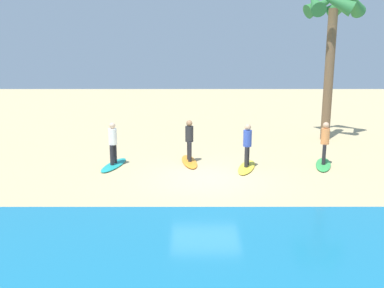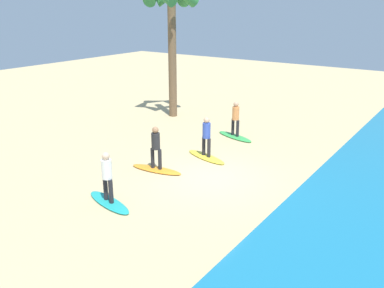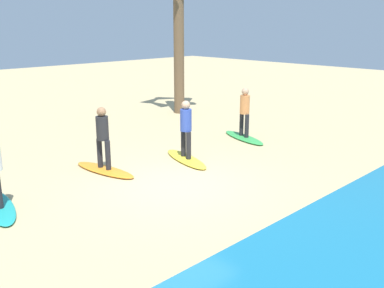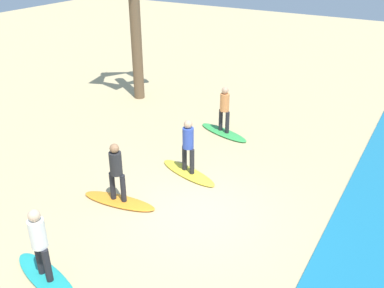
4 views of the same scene
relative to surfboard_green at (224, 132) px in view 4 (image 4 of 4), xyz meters
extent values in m
plane|color=tan|center=(4.66, 1.58, -0.04)|extent=(60.00, 60.00, 0.00)
ellipsoid|color=green|center=(0.00, 0.00, 0.00)|extent=(1.16, 2.17, 0.09)
cylinder|color=#232328|center=(0.05, 0.15, 0.43)|extent=(0.14, 0.14, 0.78)
cylinder|color=#232328|center=(-0.05, -0.15, 0.43)|extent=(0.14, 0.14, 0.78)
cylinder|color=#E58C4C|center=(0.00, 0.00, 1.14)|extent=(0.32, 0.32, 0.62)
sphere|color=tan|center=(0.00, 0.00, 1.56)|extent=(0.24, 0.24, 0.24)
ellipsoid|color=yellow|center=(3.05, 0.37, 0.00)|extent=(1.11, 2.17, 0.09)
cylinder|color=#232328|center=(3.10, 0.53, 0.43)|extent=(0.14, 0.14, 0.78)
cylinder|color=#232328|center=(3.01, 0.22, 0.43)|extent=(0.14, 0.14, 0.78)
cylinder|color=#334CAD|center=(3.05, 0.37, 1.14)|extent=(0.32, 0.32, 0.62)
sphere|color=tan|center=(3.05, 0.37, 1.56)|extent=(0.24, 0.24, 0.24)
ellipsoid|color=orange|center=(5.26, -0.44, 0.00)|extent=(0.85, 2.16, 0.09)
cylinder|color=#232328|center=(5.23, -0.28, 0.43)|extent=(0.14, 0.14, 0.78)
cylinder|color=#232328|center=(5.28, -0.60, 0.43)|extent=(0.14, 0.14, 0.78)
cylinder|color=#262628|center=(5.26, -0.44, 1.14)|extent=(0.32, 0.32, 0.62)
sphere|color=#9E704C|center=(5.26, -0.44, 1.56)|extent=(0.24, 0.24, 0.24)
ellipsoid|color=teal|center=(8.21, 0.06, 0.00)|extent=(1.02, 2.17, 0.09)
cylinder|color=#232328|center=(8.24, 0.22, 0.43)|extent=(0.14, 0.14, 0.78)
cylinder|color=#232328|center=(8.17, -0.09, 0.43)|extent=(0.14, 0.14, 0.78)
cylinder|color=white|center=(8.21, 0.06, 1.14)|extent=(0.32, 0.32, 0.62)
sphere|color=beige|center=(8.21, 0.06, 1.56)|extent=(0.24, 0.24, 0.24)
cylinder|color=brown|center=(-1.45, -4.79, 3.08)|extent=(0.44, 0.44, 6.26)
camera|label=1|loc=(5.17, 16.73, 4.72)|focal=41.51mm
camera|label=2|loc=(16.21, 8.89, 5.96)|focal=38.25mm
camera|label=3|loc=(11.22, 8.99, 3.76)|focal=40.75mm
camera|label=4|loc=(12.39, 6.02, 6.39)|focal=39.95mm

